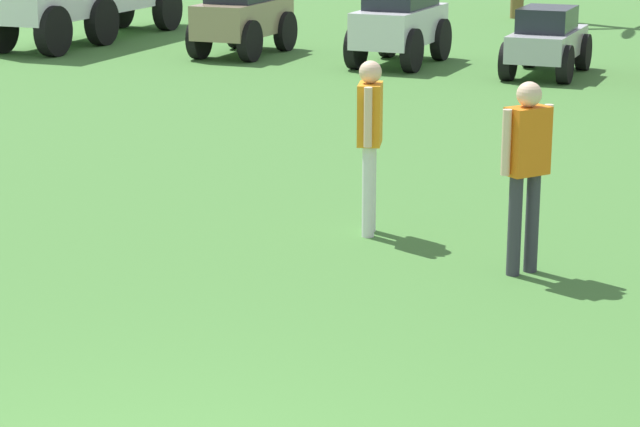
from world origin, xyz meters
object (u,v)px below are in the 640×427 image
(teammate_midfield, at_px, (526,159))
(parked_car_slot_a, at_px, (243,13))
(parked_car_slot_b, at_px, (400,21))
(teammate_near_sideline, at_px, (370,131))
(parked_car_slot_c, at_px, (547,40))

(teammate_midfield, bearing_deg, parked_car_slot_a, 127.80)
(teammate_midfield, relative_size, parked_car_slot_b, 0.66)
(teammate_near_sideline, bearing_deg, teammate_midfield, -19.36)
(teammate_near_sideline, bearing_deg, parked_car_slot_c, 95.58)
(parked_car_slot_a, xyz_separation_m, parked_car_slot_b, (2.99, 0.04, 0.00))
(teammate_midfield, distance_m, parked_car_slot_a, 13.22)
(parked_car_slot_b, height_order, parked_car_slot_c, parked_car_slot_b)
(teammate_midfield, relative_size, parked_car_slot_c, 0.70)
(teammate_near_sideline, relative_size, parked_car_slot_b, 0.66)
(parked_car_slot_a, bearing_deg, teammate_midfield, -52.20)
(teammate_near_sideline, relative_size, parked_car_slot_a, 0.65)
(teammate_midfield, relative_size, parked_car_slot_a, 0.65)
(parked_car_slot_a, distance_m, parked_car_slot_c, 5.59)
(teammate_near_sideline, xyz_separation_m, parked_car_slot_a, (-6.54, 9.90, -0.20))
(teammate_near_sideline, height_order, parked_car_slot_b, teammate_near_sideline)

